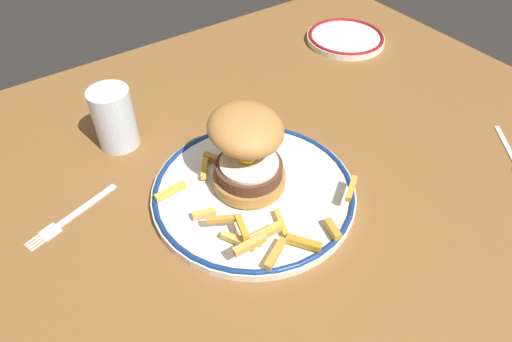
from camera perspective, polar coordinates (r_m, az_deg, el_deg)
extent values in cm
cube|color=brown|center=(69.90, -1.64, -2.67)|extent=(124.64, 92.17, 4.00)
cylinder|color=white|center=(66.50, 0.00, -2.48)|extent=(29.27, 29.27, 1.20)
torus|color=navy|center=(66.07, 0.00, -2.12)|extent=(28.87, 28.87, 0.80)
cylinder|color=#B27B39|center=(65.68, -0.70, -0.86)|extent=(10.33, 10.33, 1.80)
cylinder|color=#523021|center=(64.39, -0.71, 0.31)|extent=(9.40, 9.40, 1.90)
cylinder|color=white|center=(63.56, -0.72, 1.09)|extent=(8.26, 8.26, 0.50)
ellipsoid|color=yellow|center=(63.26, -1.39, 1.65)|extent=(2.60, 2.60, 1.40)
ellipsoid|color=#B37B3E|center=(61.77, -1.02, 5.04)|extent=(13.73, 14.09, 6.30)
cube|color=gold|center=(58.93, -2.22, -8.62)|extent=(3.02, 4.51, 0.83)
cube|color=gold|center=(57.69, 2.43, -10.18)|extent=(4.65, 3.07, 0.93)
cube|color=orange|center=(58.91, 5.94, -8.85)|extent=(3.42, 4.30, 0.96)
cube|color=gold|center=(59.47, -4.36, -5.97)|extent=(3.71, 2.50, 0.72)
cube|color=gold|center=(58.93, -1.10, -8.62)|extent=(3.32, 3.21, 0.79)
cube|color=gold|center=(60.77, 9.47, -7.10)|extent=(1.73, 3.32, 0.98)
cube|color=gold|center=(58.29, 1.21, -7.69)|extent=(4.76, 1.11, 0.99)
cube|color=gold|center=(69.69, -5.34, 1.62)|extent=(2.36, 3.09, 0.92)
cube|color=#E8AC4D|center=(56.13, -0.78, -9.09)|extent=(4.50, 1.05, 0.94)
cube|color=gold|center=(58.24, -1.75, -6.92)|extent=(1.82, 3.85, 0.81)
cube|color=#E3AD4F|center=(62.11, -6.45, -5.25)|extent=(3.27, 1.91, 0.87)
cube|color=gold|center=(68.19, -6.38, 0.29)|extent=(3.00, 3.78, 0.81)
cube|color=gold|center=(64.15, 11.75, -2.11)|extent=(4.19, 3.21, 0.77)
cube|color=gold|center=(65.58, -10.55, -2.48)|extent=(4.78, 1.11, 0.88)
cube|color=gold|center=(60.87, 3.14, -6.44)|extent=(2.17, 4.49, 0.71)
cylinder|color=silver|center=(75.40, -17.17, 6.27)|extent=(6.41, 6.41, 10.03)
cylinder|color=silver|center=(76.14, -16.98, 5.52)|extent=(5.90, 5.90, 7.50)
cylinder|color=white|center=(104.80, 11.03, 15.78)|extent=(16.61, 16.61, 1.20)
torus|color=maroon|center=(104.52, 11.08, 16.07)|extent=(16.21, 16.21, 0.80)
cube|color=silver|center=(69.47, -20.22, -3.98)|extent=(9.84, 3.93, 0.36)
cube|color=silver|center=(68.02, -24.16, -6.84)|extent=(2.95, 2.81, 0.32)
cube|color=silver|center=(67.12, -25.32, -8.25)|extent=(2.37, 0.96, 0.28)
cube|color=silver|center=(67.45, -25.54, -8.02)|extent=(2.37, 0.96, 0.28)
cube|color=silver|center=(67.79, -25.76, -7.80)|extent=(2.37, 0.96, 0.28)
cube|color=silver|center=(68.13, -25.98, -7.58)|extent=(2.37, 0.96, 0.28)
cube|color=silver|center=(85.21, 28.54, 3.08)|extent=(6.14, 7.61, 0.32)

